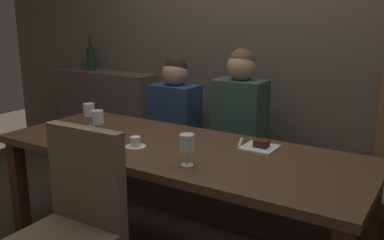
% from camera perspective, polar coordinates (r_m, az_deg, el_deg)
% --- Properties ---
extents(back_wall_tiled, '(6.00, 0.12, 3.00)m').
position_cam_1_polar(back_wall_tiled, '(3.42, 9.82, 14.16)').
color(back_wall_tiled, brown).
rests_on(back_wall_tiled, ground).
extents(back_counter, '(1.10, 0.28, 0.95)m').
position_cam_1_polar(back_counter, '(4.25, -11.41, 0.10)').
color(back_counter, '#494138').
rests_on(back_counter, ground).
extents(dining_table, '(2.20, 0.84, 0.74)m').
position_cam_1_polar(dining_table, '(2.49, -2.00, -5.51)').
color(dining_table, '#412B1C').
rests_on(dining_table, ground).
extents(banquette_bench, '(2.50, 0.44, 0.45)m').
position_cam_1_polar(banquette_bench, '(3.20, 5.21, -9.07)').
color(banquette_bench, '#40352A').
rests_on(banquette_bench, ground).
extents(chair_near_side, '(0.45, 0.45, 0.98)m').
position_cam_1_polar(chair_near_side, '(2.09, -15.96, -12.84)').
color(chair_near_side, '#4C3321').
rests_on(chair_near_side, ground).
extents(diner_redhead, '(0.36, 0.24, 0.73)m').
position_cam_1_polar(diner_redhead, '(3.29, -2.29, 1.93)').
color(diner_redhead, navy).
rests_on(diner_redhead, banquette_bench).
extents(diner_bearded, '(0.36, 0.24, 0.81)m').
position_cam_1_polar(diner_bearded, '(3.02, 6.49, 1.53)').
color(diner_bearded, '#2D473D').
rests_on(diner_bearded, banquette_bench).
extents(wine_bottle_dark_red, '(0.08, 0.08, 0.33)m').
position_cam_1_polar(wine_bottle_dark_red, '(4.26, -13.53, 8.15)').
color(wine_bottle_dark_red, black).
rests_on(wine_bottle_dark_red, back_counter).
extents(wine_glass_end_left, '(0.08, 0.08, 0.16)m').
position_cam_1_polar(wine_glass_end_left, '(2.12, -0.68, -3.30)').
color(wine_glass_end_left, silver).
rests_on(wine_glass_end_left, dining_table).
extents(wine_glass_end_right, '(0.08, 0.08, 0.16)m').
position_cam_1_polar(wine_glass_end_right, '(2.70, -12.64, 0.20)').
color(wine_glass_end_right, silver).
rests_on(wine_glass_end_right, dining_table).
extents(wine_glass_far_left, '(0.08, 0.08, 0.16)m').
position_cam_1_polar(wine_glass_far_left, '(2.92, -13.75, 1.26)').
color(wine_glass_far_left, silver).
rests_on(wine_glass_far_left, dining_table).
extents(espresso_cup, '(0.12, 0.12, 0.06)m').
position_cam_1_polar(espresso_cup, '(2.45, -7.66, -3.11)').
color(espresso_cup, white).
rests_on(espresso_cup, dining_table).
extents(dessert_plate, '(0.19, 0.19, 0.05)m').
position_cam_1_polar(dessert_plate, '(2.45, 9.22, -3.50)').
color(dessert_plate, white).
rests_on(dessert_plate, dining_table).
extents(fork_on_table, '(0.07, 0.17, 0.01)m').
position_cam_1_polar(fork_on_table, '(2.54, 6.58, -3.01)').
color(fork_on_table, silver).
rests_on(fork_on_table, dining_table).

